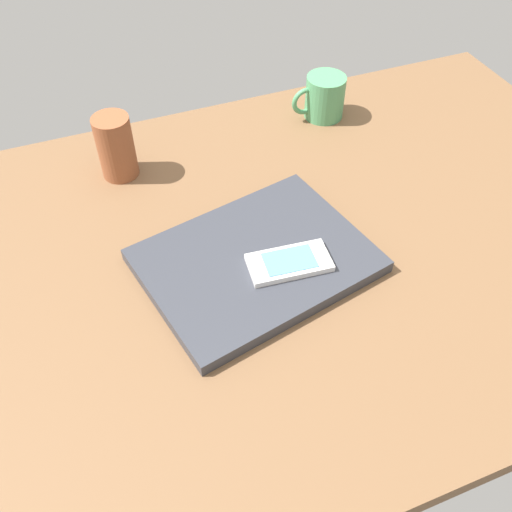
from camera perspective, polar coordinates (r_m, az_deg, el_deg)
name	(u,v)px	position (r cm, az deg, el deg)	size (l,w,h in cm)	color
desk_surface	(294,249)	(86.34, 3.85, 0.73)	(120.00, 80.00, 3.00)	brown
laptop_closed	(256,261)	(81.10, 0.00, -0.48)	(31.42, 23.58, 2.00)	#33353D
cell_phone_on_laptop	(289,263)	(78.96, 3.39, -0.66)	(12.07, 6.90, 1.08)	silver
coffee_mug	(324,97)	(109.95, 6.88, 15.69)	(10.38, 7.33, 8.05)	#4C9360
pen_cup	(116,147)	(96.68, -14.03, 10.67)	(6.07, 6.07, 10.96)	brown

